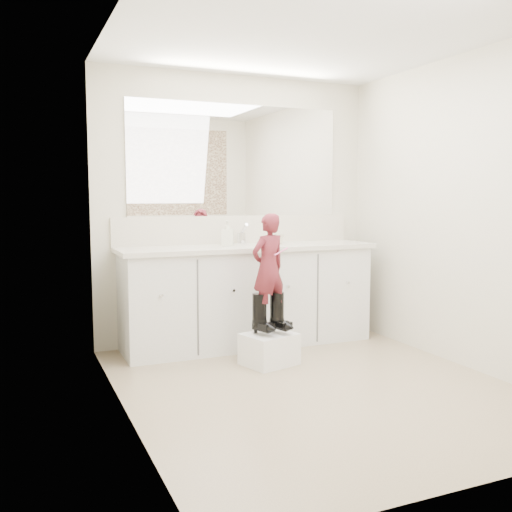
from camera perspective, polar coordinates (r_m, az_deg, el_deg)
name	(u,v)px	position (r m, az deg, el deg)	size (l,w,h in m)	color
floor	(315,386)	(4.10, 5.92, -12.81)	(3.00, 3.00, 0.00)	#886D59
ceiling	(319,30)	(4.03, 6.32, 21.55)	(3.00, 3.00, 0.00)	white
wall_back	(236,209)	(5.24, -1.98, 4.70)	(2.60, 2.60, 0.00)	beige
wall_front	(487,224)	(2.68, 22.07, 3.00)	(2.60, 2.60, 0.00)	beige
wall_left	(123,217)	(3.43, -13.20, 3.86)	(3.00, 3.00, 0.00)	beige
wall_right	(466,212)	(4.66, 20.23, 4.17)	(3.00, 3.00, 0.00)	beige
vanity_cabinet	(248,297)	(5.06, -0.82, -4.17)	(2.20, 0.55, 0.85)	silver
countertop	(248,248)	(4.99, -0.76, 0.84)	(2.28, 0.58, 0.04)	beige
backsplash	(237,229)	(5.23, -1.91, 2.67)	(2.28, 0.03, 0.25)	beige
mirror	(237,161)	(5.24, -1.95, 9.52)	(2.00, 0.02, 1.00)	white
dot_panel	(489,119)	(2.70, 22.30, 12.59)	(2.00, 0.01, 1.20)	#472819
faucet	(241,238)	(5.13, -1.46, 1.77)	(0.08, 0.08, 0.10)	silver
cup	(279,239)	(5.12, 2.31, 1.71)	(0.10, 0.10, 0.09)	beige
soap_bottle	(227,233)	(4.94, -2.89, 2.29)	(0.10, 0.10, 0.22)	white
step_stool	(269,349)	(4.53, 1.33, -9.29)	(0.39, 0.32, 0.25)	white
boot_left	(259,314)	(4.46, 0.35, -5.81)	(0.12, 0.21, 0.32)	black
boot_right	(277,312)	(4.52, 2.10, -5.65)	(0.12, 0.21, 0.32)	black
toddler	(268,268)	(4.43, 1.24, -1.16)	(0.31, 0.20, 0.84)	#A0313E
toothbrush	(281,252)	(4.37, 2.52, 0.45)	(0.01, 0.01, 0.14)	pink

